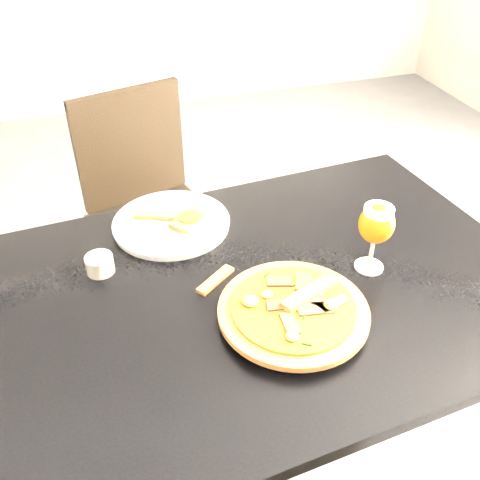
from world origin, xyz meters
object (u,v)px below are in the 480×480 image
object	(u,v)px
chair_far	(152,209)
pizza	(294,309)
dining_table	(258,315)
beer_glass	(377,224)

from	to	relation	value
chair_far	pizza	distance (m)	0.95
chair_far	dining_table	bearing A→B (deg)	-97.63
dining_table	chair_far	world-z (taller)	chair_far
dining_table	pizza	size ratio (longest dim) A/B	4.27
pizza	beer_glass	bearing A→B (deg)	24.06
chair_far	pizza	world-z (taller)	chair_far
pizza	dining_table	bearing A→B (deg)	105.42
dining_table	pizza	distance (m)	0.17
dining_table	chair_far	size ratio (longest dim) A/B	1.45
dining_table	chair_far	xyz separation A→B (m)	(-0.12, 0.78, -0.18)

